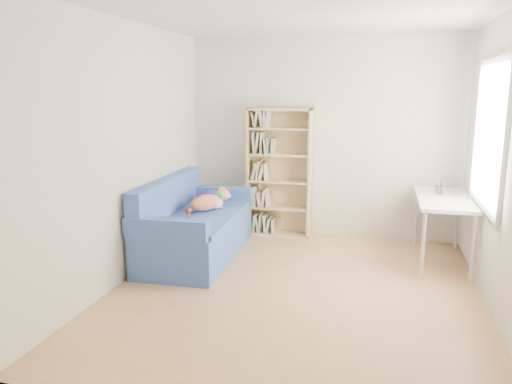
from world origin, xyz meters
TOP-DOWN VIEW (x-y plane):
  - ground at (0.00, 0.00)m, footprint 4.00×4.00m
  - room_shell at (0.10, 0.03)m, footprint 3.54×4.04m
  - sofa at (-1.34, 0.77)m, footprint 0.94×1.87m
  - bookshelf at (-0.54, 1.85)m, footprint 0.84×0.26m
  - desk at (1.44, 1.22)m, footprint 0.57×1.25m
  - pen_cup at (1.41, 1.42)m, footprint 0.08×0.08m

SIDE VIEW (x-z plane):
  - ground at x=0.00m, z-range 0.00..0.00m
  - sofa at x=-1.34m, z-range -0.11..0.80m
  - desk at x=1.44m, z-range 0.30..1.05m
  - bookshelf at x=-0.54m, z-range -0.06..1.62m
  - pen_cup at x=1.41m, z-range 0.73..0.89m
  - room_shell at x=0.10m, z-range 0.33..2.95m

